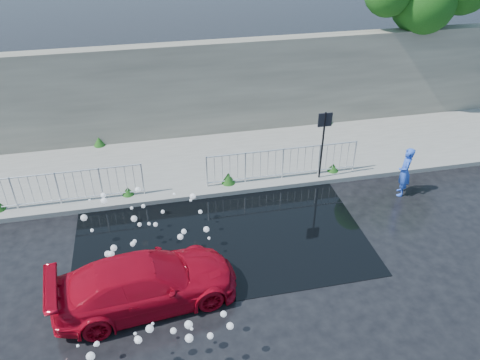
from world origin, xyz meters
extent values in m
plane|color=black|center=(0.00, 0.00, 0.00)|extent=(90.00, 90.00, 0.00)
cube|color=slate|center=(0.00, 5.00, 0.07)|extent=(30.00, 4.00, 0.15)
cube|color=slate|center=(0.00, 3.00, 0.08)|extent=(30.00, 0.25, 0.16)
cube|color=#5E5A4F|center=(0.00, 7.20, 1.90)|extent=(30.00, 0.60, 3.50)
cube|color=black|center=(0.50, 1.00, 0.01)|extent=(8.00, 5.00, 0.01)
cylinder|color=black|center=(4.20, 3.10, 1.25)|extent=(0.06, 0.06, 2.50)
cube|color=black|center=(4.20, 3.10, 2.25)|extent=(0.45, 0.04, 0.45)
cylinder|color=#332114|center=(10.00, 8.20, 2.50)|extent=(0.36, 0.36, 5.00)
sphere|color=#143A0E|center=(9.50, 7.40, 4.60)|extent=(2.45, 2.45, 2.45)
cylinder|color=silver|center=(-1.50, 3.35, 0.70)|extent=(0.05, 0.05, 1.10)
cylinder|color=silver|center=(-4.00, 3.35, 1.22)|extent=(5.00, 0.04, 0.04)
cylinder|color=silver|center=(-4.00, 3.35, 0.27)|extent=(5.00, 0.04, 0.04)
cylinder|color=silver|center=(0.50, 3.35, 0.70)|extent=(0.05, 0.05, 1.10)
cylinder|color=silver|center=(5.50, 3.35, 0.70)|extent=(0.05, 0.05, 1.10)
cylinder|color=silver|center=(3.00, 3.35, 1.22)|extent=(5.00, 0.04, 0.04)
cylinder|color=silver|center=(3.00, 3.35, 0.27)|extent=(5.00, 0.04, 0.04)
cone|color=#134716|center=(-2.00, 3.40, 0.28)|extent=(0.36, 0.36, 0.27)
cone|color=#134716|center=(1.20, 3.40, 0.34)|extent=(0.44, 0.44, 0.39)
cone|color=#134716|center=(4.80, 3.40, 0.29)|extent=(0.38, 0.38, 0.28)
cone|color=#134716|center=(-3.00, 6.90, 0.32)|extent=(0.42, 0.42, 0.34)
cone|color=#134716|center=(6.00, 6.90, 0.31)|extent=(0.34, 0.34, 0.31)
sphere|color=white|center=(-1.83, 1.52, 0.95)|extent=(0.09, 0.09, 0.09)
sphere|color=white|center=(-1.79, 1.21, 0.81)|extent=(0.17, 0.17, 0.17)
sphere|color=white|center=(-2.58, 2.08, 1.10)|extent=(0.15, 0.15, 0.15)
sphere|color=white|center=(-1.43, -0.17, 0.14)|extent=(0.10, 0.10, 0.10)
sphere|color=white|center=(-2.35, 0.45, 0.53)|extent=(0.17, 0.17, 0.17)
sphere|color=white|center=(0.09, 0.27, 0.57)|extent=(0.08, 0.08, 0.08)
sphere|color=white|center=(-2.56, 1.85, 1.06)|extent=(0.18, 0.18, 0.18)
sphere|color=white|center=(-2.52, 0.35, 0.43)|extent=(0.17, 0.17, 0.17)
sphere|color=white|center=(-1.35, 0.02, 0.40)|extent=(0.15, 0.15, 0.15)
sphere|color=white|center=(-0.65, 1.74, 1.09)|extent=(0.08, 0.08, 0.08)
sphere|color=white|center=(-0.13, 1.80, 0.90)|extent=(0.17, 0.17, 0.17)
sphere|color=white|center=(-1.41, 1.05, 0.70)|extent=(0.09, 0.09, 0.09)
sphere|color=white|center=(-3.08, 1.37, 0.92)|extent=(0.18, 0.18, 0.18)
sphere|color=white|center=(-1.64, 2.30, 1.01)|extent=(0.16, 0.16, 0.16)
sphere|color=white|center=(-1.66, 0.97, 0.77)|extent=(0.12, 0.12, 0.12)
sphere|color=white|center=(-0.53, 0.59, 0.65)|extent=(0.14, 0.14, 0.14)
sphere|color=white|center=(-1.04, 0.06, 0.43)|extent=(0.09, 0.09, 0.09)
sphere|color=white|center=(-2.88, 0.99, 0.76)|extent=(0.09, 0.09, 0.09)
sphere|color=white|center=(-0.64, 0.46, 0.58)|extent=(0.16, 0.16, 0.16)
sphere|color=white|center=(0.00, 1.21, 0.76)|extent=(0.12, 0.12, 0.12)
sphere|color=white|center=(-1.01, 1.34, 0.83)|extent=(0.10, 0.10, 0.10)
sphere|color=white|center=(-1.88, 0.06, 0.37)|extent=(0.13, 0.13, 0.13)
sphere|color=white|center=(0.07, 0.58, 0.63)|extent=(0.16, 0.16, 0.16)
sphere|color=white|center=(-0.25, 0.10, 0.17)|extent=(0.09, 0.09, 0.09)
sphere|color=white|center=(-1.52, 1.67, 0.86)|extent=(0.11, 0.11, 0.11)
sphere|color=white|center=(-2.42, 0.27, 0.49)|extent=(0.17, 0.17, 0.17)
sphere|color=white|center=(-1.87, 0.41, 0.61)|extent=(0.13, 0.13, 0.13)
sphere|color=white|center=(-1.81, 0.48, 0.62)|extent=(0.11, 0.11, 0.11)
sphere|color=white|center=(-1.24, 0.91, 0.75)|extent=(0.12, 0.12, 0.12)
sphere|color=white|center=(-0.21, 1.55, 0.95)|extent=(0.09, 0.09, 0.09)
sphere|color=white|center=(-2.95, 2.04, 1.02)|extent=(0.06, 0.06, 0.06)
sphere|color=white|center=(-0.74, 0.06, 0.22)|extent=(0.16, 0.16, 0.16)
sphere|color=white|center=(-0.40, -3.11, 0.95)|extent=(0.13, 0.13, 0.13)
sphere|color=white|center=(-0.01, -2.39, 0.66)|extent=(0.14, 0.14, 0.14)
sphere|color=white|center=(-1.78, -2.94, 0.97)|extent=(0.15, 0.15, 0.15)
sphere|color=white|center=(-1.51, -2.30, 0.63)|extent=(0.07, 0.07, 0.07)
sphere|color=white|center=(-2.94, -2.76, 0.89)|extent=(0.06, 0.06, 0.06)
sphere|color=white|center=(-0.78, -2.72, 0.91)|extent=(0.17, 0.17, 0.17)
sphere|color=white|center=(-2.67, -3.10, 0.94)|extent=(0.17, 0.17, 0.17)
sphere|color=white|center=(0.02, -3.01, 1.01)|extent=(0.15, 0.15, 0.15)
sphere|color=white|center=(-2.64, -2.52, 0.56)|extent=(0.11, 0.11, 0.11)
sphere|color=white|center=(-1.85, -2.69, 0.87)|extent=(0.07, 0.07, 0.07)
sphere|color=white|center=(-0.72, -2.59, 0.62)|extent=(0.07, 0.07, 0.07)
sphere|color=white|center=(-0.82, -3.14, 1.01)|extent=(0.17, 0.17, 0.17)
sphere|color=white|center=(-1.80, -2.87, 0.92)|extent=(0.13, 0.13, 0.13)
sphere|color=white|center=(-1.10, -2.80, 0.89)|extent=(0.13, 0.13, 0.13)
sphere|color=white|center=(-2.68, -2.55, 0.57)|extent=(0.07, 0.07, 0.07)
sphere|color=white|center=(-1.55, -2.76, 1.03)|extent=(0.16, 0.16, 0.16)
imported|color=#A60618|center=(-1.60, -1.05, 0.62)|extent=(4.45, 2.25, 1.24)
imported|color=blue|center=(6.50, 1.86, 0.82)|extent=(0.61, 0.71, 1.63)
camera|label=1|loc=(-1.09, -9.14, 8.47)|focal=35.00mm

